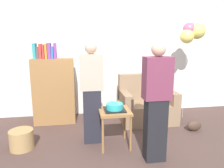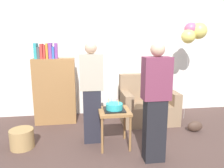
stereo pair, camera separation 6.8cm
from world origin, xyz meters
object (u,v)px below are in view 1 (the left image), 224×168
Objects in this scene: couch at (147,105)px; person_holding_cake at (156,102)px; side_table at (115,116)px; wicker_basket at (22,139)px; bookshelf at (54,89)px; person_blowing_candles at (92,93)px; handbag at (194,126)px; birthday_cake at (115,107)px; balloon_bunch at (192,32)px.

person_holding_cake is at bearing -104.03° from couch.
wicker_basket is (-1.43, 0.13, -0.35)m from side_table.
bookshelf is 1.20m from person_blowing_candles.
person_blowing_candles reaches higher than couch.
side_table is 1.63m from handbag.
side_table is (-0.84, -0.95, 0.16)m from couch.
balloon_bunch reaches higher than birthday_cake.
handbag is (1.55, 0.31, -0.54)m from birthday_cake.
bookshelf is 2.78m from handbag.
bookshelf reaches higher than birthday_cake.
wicker_basket is 2.98m from handbag.
birthday_cake is at bearing -5.07° from wicker_basket.
bookshelf is 2.97m from balloon_bunch.
bookshelf is 5.71× the size of handbag.
bookshelf is 0.80× the size of balloon_bunch.
birthday_cake is at bearing -38.65° from person_holding_cake.
side_table is 0.51m from person_blowing_candles.
bookshelf reaches higher than couch.
person_blowing_candles is 2.02m from handbag.
person_holding_cake is at bearing -131.40° from balloon_bunch.
side_table is at bearing -5.07° from wicker_basket.
person_blowing_candles is (-1.17, -0.75, 0.49)m from couch.
person_blowing_candles is 1.29m from wicker_basket.
handbag is (2.58, -0.85, -0.59)m from bookshelf.
handbag is at bearing -41.61° from couch.
balloon_bunch is at bearing -2.22° from couch.
side_table is at bearing -23.86° from person_blowing_candles.
bookshelf is at bearing 174.62° from balloon_bunch.
side_table reaches higher than handbag.
couch is at bearing 48.43° from birthday_cake.
balloon_bunch is at bearing 28.07° from birthday_cake.
bookshelf is at bearing 173.16° from couch.
birthday_cake is 1.52m from wicker_basket.
wicker_basket is at bearing -169.11° from person_blowing_candles.
wicker_basket is at bearing 174.93° from side_table.
person_blowing_candles reaches higher than bookshelf.
person_blowing_candles is 0.82× the size of balloon_bunch.
handbag is (1.88, 0.11, -0.73)m from person_blowing_candles.
side_table is at bearing -168.50° from handbag.
balloon_bunch is at bearing 14.03° from wicker_basket.
balloon_bunch is at bearing -5.38° from bookshelf.
person_blowing_candles is (-0.33, 0.20, 0.33)m from side_table.
person_blowing_candles is at bearing 149.08° from birthday_cake.
person_blowing_candles reaches higher than side_table.
bookshelf is 1.24m from wicker_basket.
wicker_basket is 3.64m from balloon_bunch.
wicker_basket is (-2.27, -0.82, -0.19)m from couch.
handbag is at bearing 10.55° from person_blowing_candles.
balloon_bunch is (1.23, 1.39, 0.98)m from person_holding_cake.
bookshelf is 2.71× the size of side_table.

